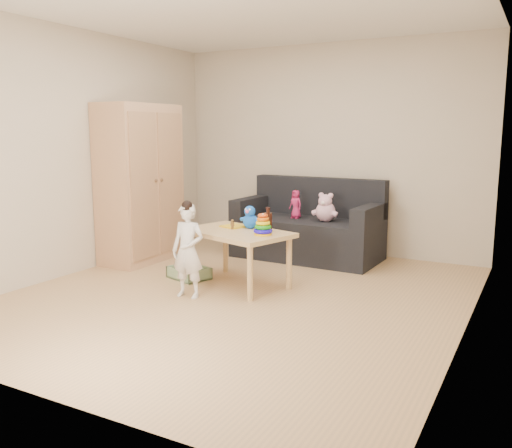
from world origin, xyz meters
The scene contains 13 objects.
room centered at (0.00, 0.00, 1.30)m, with size 4.50×4.50×4.50m.
wardrobe centered at (-1.74, 0.70, 0.92)m, with size 0.51×1.02×1.84m, color tan.
sofa centered at (-0.04, 1.73, 0.24)m, with size 1.72×0.86×0.48m, color black.
play_table centered at (-0.20, 0.30, 0.28)m, with size 1.06×0.67×0.56m, color #DFBB7A.
storage_bin centered at (-0.76, 0.28, 0.06)m, with size 0.40×0.30×0.12m, color gray, non-canonical shape.
toddler centered at (-0.39, -0.25, 0.43)m, with size 0.32×0.21×0.86m, color silver.
pink_bear centered at (0.22, 1.65, 0.63)m, with size 0.25×0.21×0.28m, color #F7B6D3, non-canonical shape.
doll centered at (-0.18, 1.70, 0.65)m, with size 0.17×0.12×0.34m, color #C92563.
ring_stacker centered at (0.14, 0.23, 0.64)m, with size 0.18×0.18×0.21m.
brown_bottle centered at (0.10, 0.41, 0.66)m, with size 0.08×0.08×0.24m.
blue_plush centered at (-0.14, 0.48, 0.67)m, with size 0.20×0.15×0.24m, color blue, non-canonical shape.
wooden_figure centered at (-0.27, 0.34, 0.61)m, with size 0.04×0.03×0.10m, color brown, non-canonical shape.
yellow_book centered at (-0.33, 0.47, 0.56)m, with size 0.22×0.22×0.02m, color yellow.
Camera 1 is at (2.46, -4.24, 1.53)m, focal length 38.00 mm.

